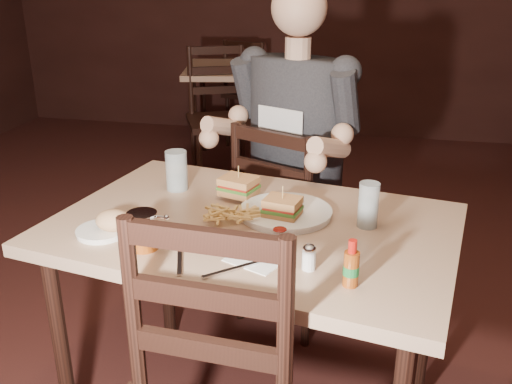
% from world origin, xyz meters
% --- Properties ---
extents(main_table, '(1.31, 1.00, 0.77)m').
position_xyz_m(main_table, '(0.10, -0.23, 0.69)').
color(main_table, tan).
rests_on(main_table, ground).
extents(bg_table, '(0.94, 0.94, 0.77)m').
position_xyz_m(bg_table, '(-0.59, 2.50, 0.68)').
color(bg_table, tan).
rests_on(bg_table, ground).
extents(chair_far, '(0.57, 0.59, 0.91)m').
position_xyz_m(chair_far, '(0.14, 0.46, 0.46)').
color(chair_far, black).
rests_on(chair_far, ground).
extents(bg_chair_far, '(0.53, 0.56, 0.92)m').
position_xyz_m(bg_chair_far, '(-0.59, 3.05, 0.46)').
color(bg_chair_far, black).
rests_on(bg_chair_far, ground).
extents(bg_chair_near, '(0.61, 0.63, 0.97)m').
position_xyz_m(bg_chair_near, '(-0.59, 1.95, 0.49)').
color(bg_chair_near, black).
rests_on(bg_chair_near, ground).
extents(diner, '(0.70, 0.64, 0.98)m').
position_xyz_m(diner, '(0.12, 0.41, 0.96)').
color(diner, '#2F3034').
rests_on(diner, chair_far).
extents(dinner_plate, '(0.33, 0.33, 0.02)m').
position_xyz_m(dinner_plate, '(0.19, -0.17, 0.78)').
color(dinner_plate, white).
rests_on(dinner_plate, main_table).
extents(sandwich_left, '(0.14, 0.12, 0.10)m').
position_xyz_m(sandwich_left, '(0.02, -0.06, 0.84)').
color(sandwich_left, tan).
rests_on(sandwich_left, dinner_plate).
extents(sandwich_right, '(0.12, 0.11, 0.09)m').
position_xyz_m(sandwich_right, '(0.19, -0.21, 0.83)').
color(sandwich_right, tan).
rests_on(sandwich_right, dinner_plate).
extents(fries_pile, '(0.26, 0.20, 0.04)m').
position_xyz_m(fries_pile, '(0.04, -0.24, 0.80)').
color(fries_pile, '#E6B763').
rests_on(fries_pile, dinner_plate).
extents(ketchup_dollop, '(0.05, 0.05, 0.01)m').
position_xyz_m(ketchup_dollop, '(0.20, -0.31, 0.79)').
color(ketchup_dollop, maroon).
rests_on(ketchup_dollop, dinner_plate).
extents(glass_left, '(0.09, 0.09, 0.14)m').
position_xyz_m(glass_left, '(-0.21, -0.02, 0.84)').
color(glass_left, silver).
rests_on(glass_left, main_table).
extents(glass_right, '(0.07, 0.07, 0.14)m').
position_xyz_m(glass_right, '(0.44, -0.19, 0.84)').
color(glass_right, silver).
rests_on(glass_right, main_table).
extents(hot_sauce, '(0.04, 0.04, 0.12)m').
position_xyz_m(hot_sauce, '(0.41, -0.54, 0.83)').
color(hot_sauce, '#8A3C0F').
rests_on(hot_sauce, main_table).
extents(salt_shaker, '(0.04, 0.04, 0.06)m').
position_xyz_m(salt_shaker, '(0.30, -0.48, 0.80)').
color(salt_shaker, white).
rests_on(salt_shaker, main_table).
extents(syrup_dispenser, '(0.10, 0.10, 0.11)m').
position_xyz_m(syrup_dispenser, '(-0.16, -0.46, 0.82)').
color(syrup_dispenser, '#8A3C0F').
rests_on(syrup_dispenser, main_table).
extents(napkin, '(0.18, 0.18, 0.00)m').
position_xyz_m(napkin, '(0.16, -0.45, 0.77)').
color(napkin, white).
rests_on(napkin, main_table).
extents(knife, '(0.07, 0.18, 0.00)m').
position_xyz_m(knife, '(-0.04, -0.50, 0.78)').
color(knife, silver).
rests_on(knife, napkin).
extents(fork, '(0.13, 0.11, 0.00)m').
position_xyz_m(fork, '(0.11, -0.54, 0.78)').
color(fork, silver).
rests_on(fork, napkin).
extents(side_plate, '(0.17, 0.17, 0.01)m').
position_xyz_m(side_plate, '(-0.31, -0.40, 0.78)').
color(side_plate, white).
rests_on(side_plate, main_table).
extents(bread_roll, '(0.12, 0.10, 0.06)m').
position_xyz_m(bread_roll, '(-0.28, -0.39, 0.81)').
color(bread_roll, tan).
rests_on(bread_roll, side_plate).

